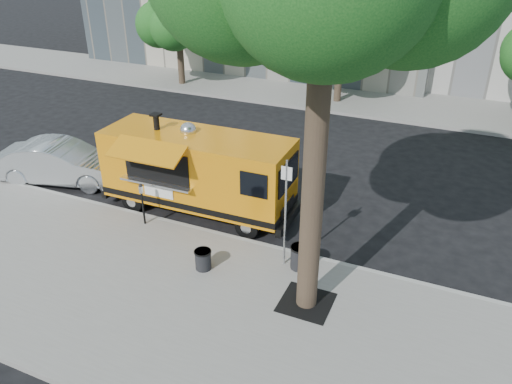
# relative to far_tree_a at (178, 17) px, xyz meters

# --- Properties ---
(ground) EXTENTS (120.00, 120.00, 0.00)m
(ground) POSITION_rel_far_tree_a_xyz_m (10.00, -12.30, -3.78)
(ground) COLOR black
(ground) RESTS_ON ground
(sidewalk) EXTENTS (60.00, 6.00, 0.15)m
(sidewalk) POSITION_rel_far_tree_a_xyz_m (10.00, -16.30, -3.70)
(sidewalk) COLOR gray
(sidewalk) RESTS_ON ground
(curb) EXTENTS (60.00, 0.14, 0.16)m
(curb) POSITION_rel_far_tree_a_xyz_m (10.00, -13.23, -3.70)
(curb) COLOR #999993
(curb) RESTS_ON ground
(far_sidewalk) EXTENTS (60.00, 5.00, 0.15)m
(far_sidewalk) POSITION_rel_far_tree_a_xyz_m (10.00, 1.20, -3.70)
(far_sidewalk) COLOR gray
(far_sidewalk) RESTS_ON ground
(tree_well) EXTENTS (1.20, 1.20, 0.02)m
(tree_well) POSITION_rel_far_tree_a_xyz_m (12.60, -15.10, -3.62)
(tree_well) COLOR black
(tree_well) RESTS_ON sidewalk
(far_tree_a) EXTENTS (3.42, 3.42, 5.36)m
(far_tree_a) POSITION_rel_far_tree_a_xyz_m (0.00, 0.00, 0.00)
(far_tree_a) COLOR #33261C
(far_tree_a) RESTS_ON far_sidewalk
(far_tree_b) EXTENTS (3.60, 3.60, 5.50)m
(far_tree_b) POSITION_rel_far_tree_a_xyz_m (9.00, 0.40, 0.06)
(far_tree_b) COLOR #33261C
(far_tree_b) RESTS_ON far_sidewalk
(sign_post) EXTENTS (0.28, 0.06, 3.00)m
(sign_post) POSITION_rel_far_tree_a_xyz_m (11.55, -13.85, -1.93)
(sign_post) COLOR silver
(sign_post) RESTS_ON sidewalk
(parking_meter) EXTENTS (0.11, 0.11, 1.33)m
(parking_meter) POSITION_rel_far_tree_a_xyz_m (7.00, -13.65, -2.79)
(parking_meter) COLOR black
(parking_meter) RESTS_ON sidewalk
(food_truck) EXTENTS (6.22, 2.92, 3.04)m
(food_truck) POSITION_rel_far_tree_a_xyz_m (7.97, -12.10, -2.35)
(food_truck) COLOR orange
(food_truck) RESTS_ON ground
(sedan) EXTENTS (4.76, 2.64, 1.49)m
(sedan) POSITION_rel_far_tree_a_xyz_m (2.58, -12.22, -3.03)
(sedan) COLOR silver
(sedan) RESTS_ON ground
(trash_bin_left) EXTENTS (0.53, 0.53, 0.64)m
(trash_bin_left) POSITION_rel_far_tree_a_xyz_m (11.99, -13.84, -3.29)
(trash_bin_left) COLOR black
(trash_bin_left) RESTS_ON sidewalk
(trash_bin_right) EXTENTS (0.45, 0.45, 0.54)m
(trash_bin_right) POSITION_rel_far_tree_a_xyz_m (9.71, -14.90, -3.33)
(trash_bin_right) COLOR black
(trash_bin_right) RESTS_ON sidewalk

